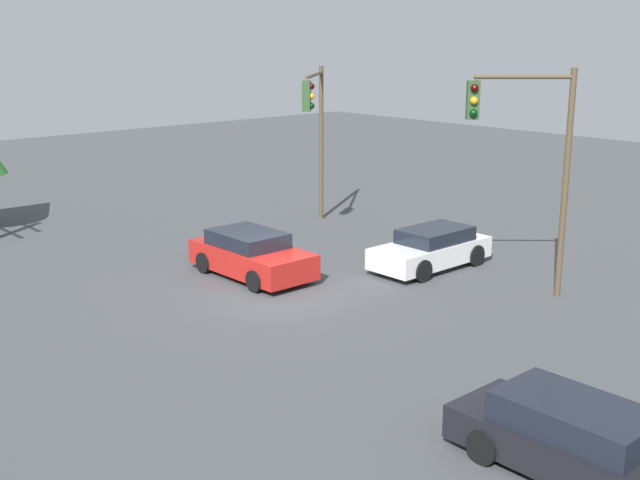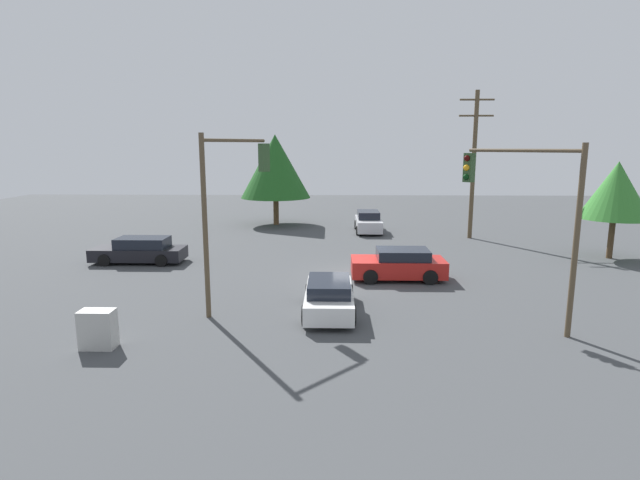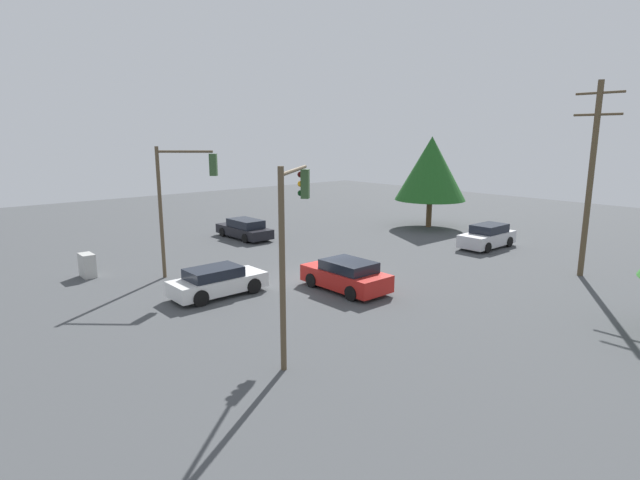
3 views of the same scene
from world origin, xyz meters
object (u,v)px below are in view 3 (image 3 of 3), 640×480
(sedan_dark, at_px, (244,229))
(sedan_red, at_px, (346,275))
(sedan_white, at_px, (217,281))
(sedan_silver, at_px, (487,237))
(traffic_signal_main, at_px, (292,223))
(electrical_cabinet, at_px, (87,265))
(traffic_signal_cross, at_px, (181,191))

(sedan_dark, bearing_deg, sedan_red, -102.81)
(sedan_white, bearing_deg, sedan_silver, 81.38)
(traffic_signal_main, bearing_deg, sedan_silver, -28.87)
(sedan_dark, relative_size, traffic_signal_main, 0.77)
(sedan_silver, bearing_deg, traffic_signal_main, 101.74)
(sedan_white, distance_m, electrical_cabinet, 7.77)
(sedan_red, xyz_separation_m, sedan_silver, (0.48, -13.00, 0.02))
(sedan_silver, distance_m, sedan_dark, 16.18)
(electrical_cabinet, bearing_deg, traffic_signal_main, -169.55)
(sedan_dark, xyz_separation_m, traffic_signal_cross, (-6.41, 7.62, 3.73))
(sedan_red, height_order, sedan_dark, sedan_red)
(sedan_silver, relative_size, sedan_dark, 0.89)
(sedan_dark, distance_m, traffic_signal_main, 19.14)
(sedan_white, distance_m, sedan_silver, 18.08)
(sedan_dark, bearing_deg, traffic_signal_main, -117.83)
(sedan_red, distance_m, traffic_signal_cross, 9.00)
(traffic_signal_main, distance_m, electrical_cabinet, 14.30)
(sedan_white, relative_size, traffic_signal_main, 0.69)
(electrical_cabinet, bearing_deg, traffic_signal_cross, -132.65)
(sedan_white, height_order, traffic_signal_cross, traffic_signal_cross)
(sedan_silver, relative_size, electrical_cabinet, 3.53)
(sedan_white, bearing_deg, electrical_cabinet, -154.00)
(sedan_dark, bearing_deg, traffic_signal_cross, -139.93)
(sedan_white, height_order, sedan_silver, sedan_silver)
(sedan_dark, distance_m, traffic_signal_cross, 10.63)
(sedan_silver, height_order, sedan_dark, sedan_silver)
(sedan_red, relative_size, electrical_cabinet, 3.57)
(sedan_red, xyz_separation_m, traffic_signal_cross, (6.79, 4.61, 3.69))
(sedan_silver, distance_m, traffic_signal_cross, 19.07)
(sedan_red, bearing_deg, traffic_signal_main, -149.34)
(sedan_red, distance_m, sedan_silver, 13.01)
(sedan_white, relative_size, sedan_silver, 1.01)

